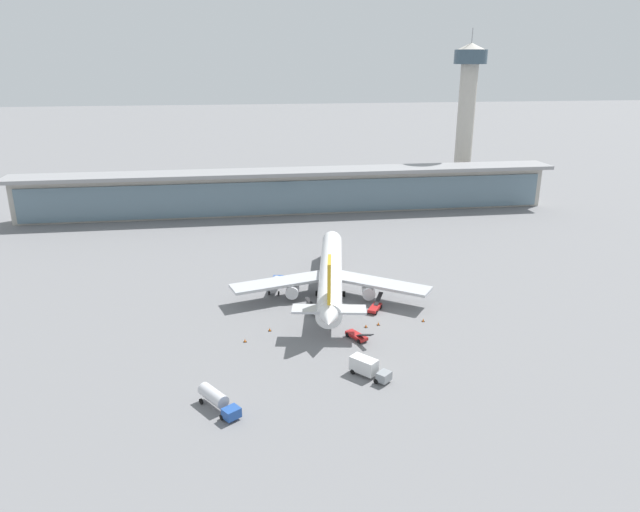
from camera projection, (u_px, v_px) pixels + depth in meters
The scene contains 15 objects.
ground_plane at pixel (331, 310), 123.23m from camera, with size 1200.00×1200.00×0.00m, color slate.
airliner_on_stand at pixel (331, 274), 130.37m from camera, with size 43.62×57.39×15.35m.
service_truck_near_nose_red at pixel (375, 307), 122.81m from camera, with size 4.67×6.52×2.70m.
service_truck_under_wing_grey at pixel (368, 367), 97.07m from camera, with size 6.56×6.99×3.10m.
service_truck_mid_apron_blue at pixel (276, 283), 133.45m from camera, with size 4.23×8.89×2.95m.
service_truck_by_tail_white at pixel (317, 312), 120.47m from camera, with size 4.06×6.75×2.70m.
service_truck_on_taxiway_red at pixel (357, 336), 110.09m from camera, with size 4.41×6.63×2.70m.
service_truck_at_far_stand_blue at pixel (217, 399), 87.85m from camera, with size 6.69×8.38×2.95m.
terminal_building at pixel (291, 190), 199.03m from camera, with size 183.60×12.80×15.20m.
control_tower at pixel (467, 107), 217.74m from camera, with size 12.00×12.00×61.33m.
safety_cone_alpha at pixel (423, 320), 117.83m from camera, with size 0.62×0.62×0.70m.
safety_cone_bravo at pixel (366, 326), 115.25m from camera, with size 0.62×0.62×0.70m.
safety_cone_charlie at pixel (245, 340), 109.30m from camera, with size 0.62×0.62×0.70m.
safety_cone_delta at pixel (378, 324), 116.23m from camera, with size 0.62×0.62×0.70m.
safety_cone_echo at pixel (270, 329), 113.73m from camera, with size 0.62×0.62×0.70m.
Camera 1 is at (-18.95, -111.37, 50.62)m, focal length 32.55 mm.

